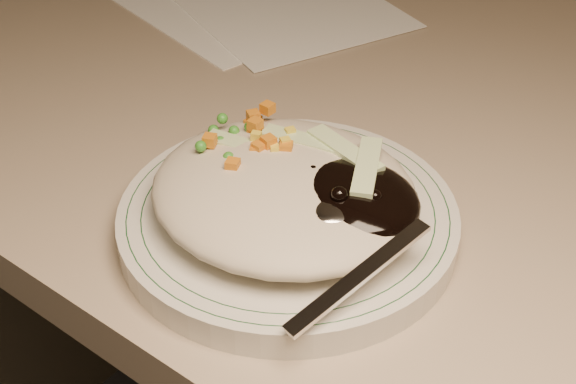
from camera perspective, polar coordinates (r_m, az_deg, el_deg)
The scene contains 4 objects.
desk at distance 0.82m, azimuth 15.27°, elevation -9.30°, with size 1.40×0.70×0.74m.
plate at distance 0.58m, azimuth 0.00°, elevation -2.05°, with size 0.24×0.24×0.02m, color silver.
plate_rim at distance 0.57m, azimuth -0.00°, elevation -1.28°, with size 0.23×0.23×0.00m.
meal at distance 0.56m, azimuth 0.30°, elevation 0.26°, with size 0.20×0.19×0.05m.
Camera 1 is at (0.17, 0.82, 1.12)m, focal length 50.00 mm.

